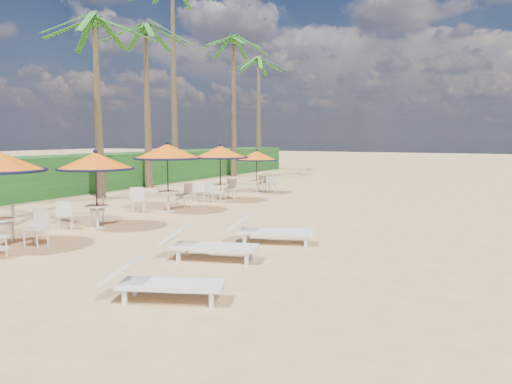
# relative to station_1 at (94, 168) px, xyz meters

# --- Properties ---
(ground) EXTENTS (160.00, 160.00, 0.00)m
(ground) POSITION_rel_station_1_xyz_m (5.08, -3.08, -1.79)
(ground) COLOR tan
(ground) RESTS_ON ground
(scrub_hedge) EXTENTS (3.00, 40.00, 1.80)m
(scrub_hedge) POSITION_rel_station_1_xyz_m (-8.42, 7.92, -0.89)
(scrub_hedge) COLOR #194716
(scrub_hedge) RESTS_ON ground
(station_1) EXTENTS (2.25, 2.25, 2.35)m
(station_1) POSITION_rel_station_1_xyz_m (0.00, 0.00, 0.00)
(station_1) COLOR black
(station_1) RESTS_ON ground
(station_2) EXTENTS (2.46, 2.57, 2.56)m
(station_2) POSITION_rel_station_1_xyz_m (-0.17, 3.69, 0.16)
(station_2) COLOR black
(station_2) RESTS_ON ground
(station_3) EXTENTS (2.33, 2.33, 2.43)m
(station_3) POSITION_rel_station_1_xyz_m (-0.01, 7.05, -0.01)
(station_3) COLOR black
(station_3) RESTS_ON ground
(station_4) EXTENTS (2.03, 2.03, 2.12)m
(station_4) POSITION_rel_station_1_xyz_m (0.02, 10.55, -0.24)
(station_4) COLOR black
(station_4) RESTS_ON ground
(lounger_near) EXTENTS (2.11, 1.34, 0.72)m
(lounger_near) POSITION_rel_station_1_xyz_m (5.88, -4.42, -1.45)
(lounger_near) COLOR white
(lounger_near) RESTS_ON ground
(lounger_mid) EXTENTS (2.26, 1.25, 0.77)m
(lounger_mid) POSITION_rel_station_1_xyz_m (5.03, -1.74, -1.43)
(lounger_mid) COLOR white
(lounger_mid) RESTS_ON ground
(lounger_far) EXTENTS (2.28, 1.36, 0.78)m
(lounger_far) POSITION_rel_station_1_xyz_m (5.48, 0.44, -1.43)
(lounger_far) COLOR white
(lounger_far) RESTS_ON ground
(palm_3) EXTENTS (5.00, 5.00, 7.88)m
(palm_3) POSITION_rel_station_1_xyz_m (-5.30, 5.56, 5.37)
(palm_3) COLOR brown
(palm_3) RESTS_ON ground
(palm_4) EXTENTS (5.00, 5.00, 8.55)m
(palm_4) POSITION_rel_station_1_xyz_m (-6.39, 10.18, 6.00)
(palm_4) COLOR brown
(palm_4) RESTS_ON ground
(palm_6) EXTENTS (5.00, 5.00, 9.48)m
(palm_6) POSITION_rel_station_1_xyz_m (-6.26, 19.06, 6.87)
(palm_6) COLOR brown
(palm_6) RESTS_ON ground
(palm_7) EXTENTS (5.00, 5.00, 8.86)m
(palm_7) POSITION_rel_station_1_xyz_m (-7.19, 24.61, 6.29)
(palm_7) COLOR brown
(palm_7) RESTS_ON ground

